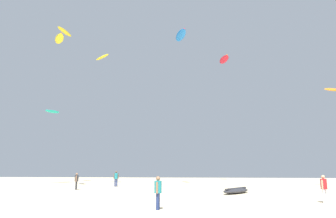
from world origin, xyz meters
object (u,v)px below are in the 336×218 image
at_px(person_left, 116,177).
at_px(kite_aloft_7, 65,32).
at_px(kite_aloft_2, 102,57).
at_px(person_foreground, 158,190).
at_px(kite_grounded_near, 236,191).
at_px(kite_aloft_4, 224,59).
at_px(person_midground, 324,187).
at_px(person_right, 77,180).
at_px(kite_aloft_0, 181,35).
at_px(kite_aloft_1, 52,111).
at_px(kite_aloft_5, 333,90).
at_px(kite_aloft_6, 59,39).

relative_size(person_left, kite_aloft_7, 0.49).
xyz_separation_m(kite_aloft_2, kite_aloft_7, (-6.66, 2.20, 5.04)).
distance_m(person_foreground, kite_grounded_near, 12.41).
bearing_deg(person_foreground, kite_aloft_4, -95.03).
distance_m(person_foreground, person_midground, 10.87).
bearing_deg(kite_grounded_near, person_right, 168.40).
relative_size(kite_aloft_0, kite_aloft_1, 1.69).
distance_m(person_foreground, kite_aloft_0, 29.03).
bearing_deg(person_right, kite_aloft_5, 3.28).
xyz_separation_m(kite_aloft_0, kite_aloft_7, (-17.52, 2.96, 2.65)).
relative_size(person_midground, kite_grounded_near, 0.42).
xyz_separation_m(kite_aloft_4, kite_aloft_7, (-24.23, -10.35, 1.56)).
xyz_separation_m(person_left, kite_aloft_0, (7.66, 2.10, 18.48)).
height_order(kite_aloft_4, kite_aloft_5, kite_aloft_4).
xyz_separation_m(person_foreground, kite_aloft_5, (18.38, 21.73, 10.44)).
height_order(kite_aloft_2, kite_aloft_6, kite_aloft_2).
relative_size(person_midground, person_right, 1.03).
relative_size(person_right, kite_aloft_5, 0.66).
bearing_deg(kite_aloft_1, kite_aloft_6, -62.74).
bearing_deg(person_midground, person_foreground, 66.00).
bearing_deg(person_right, kite_aloft_6, 140.41).
distance_m(person_foreground, kite_aloft_7, 37.37).
xyz_separation_m(kite_aloft_5, kite_aloft_6, (-32.38, -5.27, 5.68)).
relative_size(kite_aloft_4, kite_aloft_6, 1.35).
height_order(kite_aloft_1, kite_aloft_7, kite_aloft_7).
bearing_deg(person_right, kite_aloft_1, 115.40).
relative_size(person_midground, kite_aloft_6, 0.54).
relative_size(person_left, kite_aloft_5, 0.71).
distance_m(person_midground, kite_aloft_1, 37.90).
relative_size(kite_aloft_0, kite_aloft_6, 1.23).
distance_m(kite_aloft_0, kite_aloft_1, 21.73).
distance_m(kite_aloft_6, kite_aloft_7, 10.79).
bearing_deg(person_left, person_foreground, -173.24).
height_order(person_right, kite_aloft_2, kite_aloft_2).
xyz_separation_m(kite_aloft_1, kite_aloft_7, (1.69, -1.30, 11.86)).
relative_size(person_right, kite_aloft_0, 0.42).
bearing_deg(kite_aloft_7, kite_aloft_5, -5.69).
bearing_deg(person_right, kite_grounded_near, -22.74).
distance_m(person_midground, person_left, 23.77).
bearing_deg(kite_aloft_4, person_left, -132.99).
bearing_deg(kite_aloft_1, kite_aloft_0, -12.51).
relative_size(kite_aloft_2, kite_aloft_4, 0.68).
bearing_deg(person_midground, kite_grounded_near, -13.05).
bearing_deg(kite_aloft_2, kite_grounded_near, -36.38).
height_order(kite_aloft_6, kite_aloft_7, kite_aloft_7).
distance_m(person_foreground, kite_aloft_6, 26.96).
relative_size(kite_aloft_1, kite_aloft_2, 0.80).
bearing_deg(kite_aloft_6, kite_aloft_5, 9.24).
bearing_deg(kite_aloft_6, kite_aloft_2, 64.93).
xyz_separation_m(kite_aloft_4, kite_aloft_6, (-20.69, -19.20, -3.50)).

